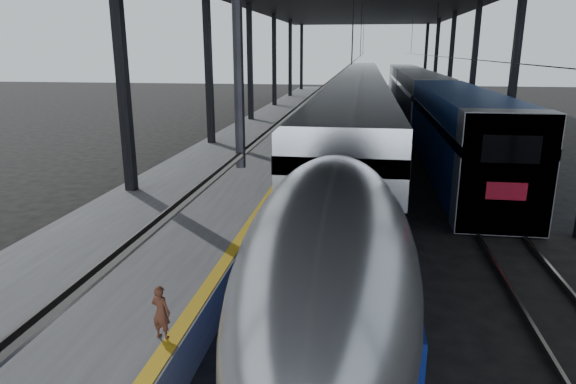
# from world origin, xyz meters

# --- Properties ---
(ground) EXTENTS (160.00, 160.00, 0.00)m
(ground) POSITION_xyz_m (0.00, 0.00, 0.00)
(ground) COLOR black
(ground) RESTS_ON ground
(platform) EXTENTS (6.00, 80.00, 1.00)m
(platform) POSITION_xyz_m (-3.50, 20.00, 0.50)
(platform) COLOR #4C4C4F
(platform) RESTS_ON ground
(yellow_strip) EXTENTS (0.30, 80.00, 0.01)m
(yellow_strip) POSITION_xyz_m (-0.70, 20.00, 1.00)
(yellow_strip) COLOR #C79712
(yellow_strip) RESTS_ON platform
(rails) EXTENTS (6.52, 80.00, 0.16)m
(rails) POSITION_xyz_m (4.50, 20.00, 0.08)
(rails) COLOR slate
(rails) RESTS_ON ground
(tgv_train) EXTENTS (3.03, 65.20, 4.34)m
(tgv_train) POSITION_xyz_m (2.00, 23.21, 2.03)
(tgv_train) COLOR #ACAEB3
(tgv_train) RESTS_ON ground
(second_train) EXTENTS (2.95, 56.05, 4.06)m
(second_train) POSITION_xyz_m (7.00, 31.82, 2.06)
(second_train) COLOR navy
(second_train) RESTS_ON ground
(child) EXTENTS (0.41, 0.32, 0.99)m
(child) POSITION_xyz_m (-0.90, -4.33, 1.50)
(child) COLOR #4E281A
(child) RESTS_ON platform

